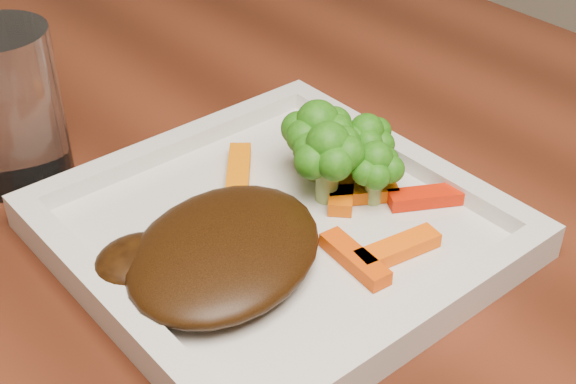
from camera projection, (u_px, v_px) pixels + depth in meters
plate at (277, 234)px, 0.55m from camera, size 0.27×0.27×0.01m
steak at (225, 251)px, 0.50m from camera, size 0.18×0.16×0.03m
broccoli_0 at (317, 136)px, 0.58m from camera, size 0.08×0.08×0.07m
broccoli_1 at (366, 138)px, 0.58m from camera, size 0.05×0.05×0.06m
broccoli_2 at (375, 167)px, 0.55m from camera, size 0.05×0.05×0.06m
broccoli_3 at (328, 163)px, 0.56m from camera, size 0.06×0.06×0.06m
carrot_0 at (398, 249)px, 0.52m from camera, size 0.06×0.03×0.01m
carrot_1 at (430, 197)px, 0.57m from camera, size 0.06×0.04×0.01m
carrot_2 at (355, 258)px, 0.51m from camera, size 0.02×0.06×0.01m
carrot_3 at (350, 143)px, 0.62m from camera, size 0.05×0.02×0.01m
carrot_4 at (239, 170)px, 0.59m from camera, size 0.05×0.06×0.01m
carrot_5 at (363, 194)px, 0.57m from camera, size 0.05×0.04×0.01m
carrot_6 at (342, 186)px, 0.58m from camera, size 0.06×0.06×0.01m
drinking_glass at (10, 107)px, 0.59m from camera, size 0.09×0.09×0.12m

